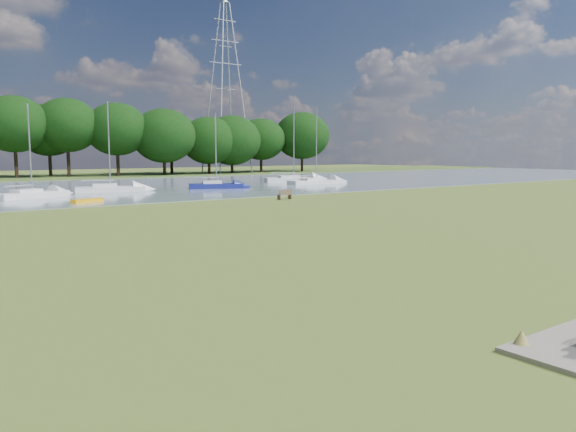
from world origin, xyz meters
TOP-DOWN VIEW (x-y plane):
  - ground at (0.00, 0.00)m, footprint 220.00×220.00m
  - river at (0.00, 42.00)m, footprint 220.00×40.00m
  - riverbank_bench at (15.53, 18.82)m, footprint 1.33×0.45m
  - kayak at (1.40, 25.47)m, footprint 2.73×1.69m
  - pylon at (39.86, 70.00)m, footprint 6.61×4.63m
  - sailboat_0 at (31.58, 34.42)m, footprint 7.38×2.56m
  - sailboat_2 at (-1.11, 32.62)m, footprint 6.43×4.03m
  - sailboat_3 at (17.39, 33.86)m, footprint 5.84×3.60m
  - sailboat_4 at (32.33, 40.00)m, footprint 7.76×4.68m
  - sailboat_5 at (6.66, 35.70)m, footprint 6.74×3.62m

SIDE VIEW (x-z plane):
  - ground at x=0.00m, z-range 0.00..0.00m
  - river at x=0.00m, z-range -0.05..0.05m
  - kayak at x=1.40m, z-range 0.05..0.32m
  - riverbank_bench at x=15.53m, z-range 0.00..0.82m
  - sailboat_0 at x=31.58m, z-range -4.09..5.04m
  - sailboat_2 at x=-1.11m, z-range -3.46..4.46m
  - sailboat_5 at x=6.66m, z-range -3.82..4.88m
  - sailboat_4 at x=32.33m, z-range -4.26..5.34m
  - sailboat_3 at x=17.39m, z-range -3.43..4.53m
  - pylon at x=39.86m, z-range 3.87..35.50m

